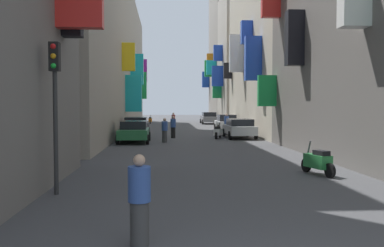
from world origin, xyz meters
The scene contains 20 objects.
ground_plane centered at (0.00, 30.00, 0.00)m, with size 140.00×140.00×0.00m, color #424244.
building_left_mid_b centered at (-7.99, 29.68, 9.12)m, with size 7.37×29.94×18.26m.
building_left_mid_c centered at (-7.99, 52.31, 7.01)m, with size 7.16×15.36×14.03m.
building_right_mid_a centered at (7.99, 31.08, 6.82)m, with size 7.19×17.39×13.64m.
building_right_mid_c centered at (7.98, 45.55, 7.61)m, with size 7.29×7.73×15.23m.
building_right_far centered at (7.99, 54.71, 9.99)m, with size 7.31×10.58×20.01m.
parked_car_silver centered at (3.62, 26.20, 0.74)m, with size 1.99×4.31×1.38m.
parked_car_white centered at (3.95, 34.88, 0.78)m, with size 1.90×3.91×1.49m.
parked_car_green centered at (-3.68, 23.07, 0.73)m, with size 1.98×3.95×1.37m.
parked_car_black centered at (-3.91, 28.54, 0.77)m, with size 2.00×4.25×1.45m.
parked_car_grey centered at (3.91, 49.57, 0.78)m, with size 1.99×4.49×1.49m.
scooter_green centered at (3.41, 10.12, 0.46)m, with size 0.70×1.77×1.13m.
scooter_white centered at (2.06, 26.02, 0.46)m, with size 0.79×1.90×1.13m.
scooter_orange centered at (-3.53, 50.19, 0.46)m, with size 0.47×1.93×1.13m.
pedestrian_crossing centered at (3.20, 29.58, 0.85)m, with size 0.54×0.54×1.71m.
pedestrian_near_left centered at (-1.75, 23.03, 0.76)m, with size 0.40×0.40×1.55m.
pedestrian_near_right centered at (-1.13, 26.46, 0.79)m, with size 0.51×0.51×1.60m.
pedestrian_mid_street centered at (-0.79, 41.03, 0.78)m, with size 0.54×0.54×1.57m.
pedestrian_far_away centered at (-2.21, 3.28, 0.76)m, with size 0.40×0.40×1.54m.
traffic_light_near_corner centered at (-4.63, 7.50, 2.74)m, with size 0.26×0.34×4.00m.
Camera 1 is at (-1.79, -3.75, 2.36)m, focal length 39.47 mm.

